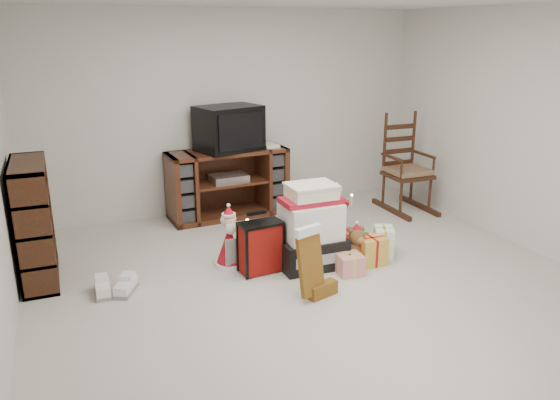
% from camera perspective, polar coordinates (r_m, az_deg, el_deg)
% --- Properties ---
extents(room, '(5.01, 5.01, 2.51)m').
position_cam_1_polar(room, '(4.65, 3.99, 4.96)').
color(room, beige).
rests_on(room, ground).
extents(tv_stand, '(1.49, 0.61, 0.84)m').
position_cam_1_polar(tv_stand, '(6.80, -5.46, 1.75)').
color(tv_stand, '#4B2415').
rests_on(tv_stand, floor).
extents(bookshelf, '(0.31, 0.92, 1.12)m').
position_cam_1_polar(bookshelf, '(5.49, -24.29, -2.31)').
color(bookshelf, '#3C2010').
rests_on(bookshelf, floor).
extents(rocking_chair, '(0.52, 0.85, 1.29)m').
position_cam_1_polar(rocking_chair, '(7.22, 12.87, 2.48)').
color(rocking_chair, '#3C2010').
rests_on(rocking_chair, floor).
extents(gift_pile, '(0.65, 0.47, 0.82)m').
position_cam_1_polar(gift_pile, '(5.35, 3.23, -3.28)').
color(gift_pile, black).
rests_on(gift_pile, floor).
extents(red_suitcase, '(0.41, 0.24, 0.59)m').
position_cam_1_polar(red_suitcase, '(5.24, -2.02, -4.94)').
color(red_suitcase, maroon).
rests_on(red_suitcase, floor).
extents(stocking, '(0.34, 0.22, 0.67)m').
position_cam_1_polar(stocking, '(4.71, 3.18, -6.58)').
color(stocking, '#0D751E').
rests_on(stocking, floor).
extents(teddy_bear, '(0.26, 0.23, 0.38)m').
position_cam_1_polar(teddy_bear, '(5.51, 7.85, -4.93)').
color(teddy_bear, brown).
rests_on(teddy_bear, floor).
extents(santa_figurine, '(0.28, 0.27, 0.58)m').
position_cam_1_polar(santa_figurine, '(6.32, 5.87, -1.36)').
color(santa_figurine, '#A4111E').
rests_on(santa_figurine, floor).
extents(mrs_claus_figurine, '(0.31, 0.29, 0.63)m').
position_cam_1_polar(mrs_claus_figurine, '(5.40, -5.30, -4.45)').
color(mrs_claus_figurine, '#A4111E').
rests_on(mrs_claus_figurine, floor).
extents(sneaker_pair, '(0.39, 0.33, 0.11)m').
position_cam_1_polar(sneaker_pair, '(5.12, -16.92, -8.77)').
color(sneaker_pair, white).
rests_on(sneaker_pair, floor).
extents(gift_cluster, '(0.69, 0.79, 0.24)m').
position_cam_1_polar(gift_cluster, '(5.60, 8.73, -5.14)').
color(gift_cluster, '#A51222').
rests_on(gift_cluster, floor).
extents(crt_television, '(0.85, 0.71, 0.54)m').
position_cam_1_polar(crt_television, '(6.65, -5.37, 7.47)').
color(crt_television, black).
rests_on(crt_television, tv_stand).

